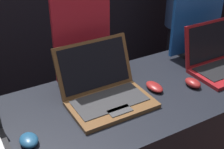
# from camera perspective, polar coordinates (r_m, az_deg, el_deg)

# --- Properties ---
(mouse_front) EXTENTS (0.07, 0.09, 0.04)m
(mouse_front) POSITION_cam_1_polar(r_m,az_deg,el_deg) (1.27, -14.97, -11.53)
(mouse_front) COLOR navy
(mouse_front) RESTS_ON display_counter
(laptop_middle) EXTENTS (0.38, 0.34, 0.25)m
(laptop_middle) POSITION_cam_1_polar(r_m,az_deg,el_deg) (1.45, -1.35, -2.63)
(laptop_middle) COLOR brown
(laptop_middle) RESTS_ON display_counter
(mouse_middle) EXTENTS (0.06, 0.11, 0.03)m
(mouse_middle) POSITION_cam_1_polar(r_m,az_deg,el_deg) (1.56, 7.75, -2.24)
(mouse_middle) COLOR maroon
(mouse_middle) RESTS_ON display_counter
(promo_stand_middle) EXTENTS (0.30, 0.07, 0.53)m
(promo_stand_middle) POSITION_cam_1_polar(r_m,az_deg,el_deg) (1.54, -5.50, 7.43)
(promo_stand_middle) COLOR black
(promo_stand_middle) RESTS_ON display_counter
(laptop_back) EXTENTS (0.40, 0.29, 0.25)m
(laptop_back) POSITION_cam_1_polar(r_m,az_deg,el_deg) (1.82, 19.49, 2.74)
(laptop_back) COLOR maroon
(laptop_back) RESTS_ON display_counter
(mouse_back) EXTENTS (0.06, 0.09, 0.04)m
(mouse_back) POSITION_cam_1_polar(r_m,az_deg,el_deg) (1.62, 14.56, -1.49)
(mouse_back) COLOR maroon
(mouse_back) RESTS_ON display_counter
(promo_stand_back) EXTENTS (0.37, 0.07, 0.51)m
(promo_stand_back) POSITION_cam_1_polar(r_m,az_deg,el_deg) (1.89, 15.46, 10.49)
(promo_stand_back) COLOR black
(promo_stand_back) RESTS_ON display_counter
(person_bystander) EXTENTS (0.34, 0.34, 1.78)m
(person_bystander) POSITION_cam_1_polar(r_m,az_deg,el_deg) (2.76, 13.25, 10.21)
(person_bystander) COLOR #282833
(person_bystander) RESTS_ON ground_plane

